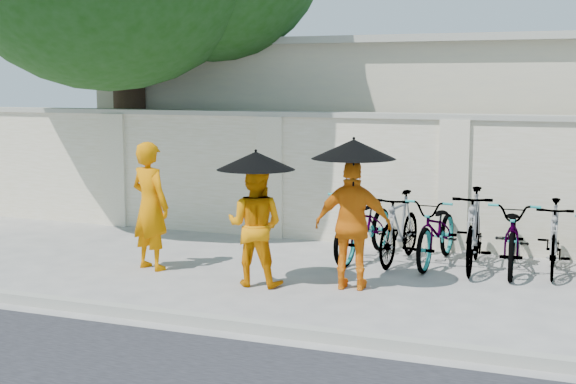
% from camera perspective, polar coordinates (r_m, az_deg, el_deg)
% --- Properties ---
extents(ground, '(80.00, 80.00, 0.00)m').
position_cam_1_polar(ground, '(10.21, -2.70, -6.71)').
color(ground, '#AFA9A2').
extents(kerb, '(40.00, 0.16, 0.12)m').
position_cam_1_polar(kerb, '(8.73, -7.32, -8.90)').
color(kerb, '#9F9F92').
rests_on(kerb, ground).
extents(compound_wall, '(20.00, 0.30, 2.00)m').
position_cam_1_polar(compound_wall, '(12.68, 7.36, 0.71)').
color(compound_wall, white).
rests_on(compound_wall, ground).
extents(building_behind, '(14.00, 6.00, 3.20)m').
position_cam_1_polar(building_behind, '(16.17, 14.17, 4.21)').
color(building_behind, '#B2AC97').
rests_on(building_behind, ground).
extents(monk_left, '(0.74, 0.59, 1.76)m').
position_cam_1_polar(monk_left, '(11.12, -9.78, -0.98)').
color(monk_left, orange).
rests_on(monk_left, ground).
extents(monk_center, '(0.77, 0.62, 1.53)m').
position_cam_1_polar(monk_center, '(10.12, -2.35, -2.40)').
color(monk_center, orange).
rests_on(monk_center, ground).
extents(parasol_center, '(0.98, 0.98, 0.84)m').
position_cam_1_polar(parasol_center, '(9.91, -2.30, 2.24)').
color(parasol_center, black).
rests_on(parasol_center, ground).
extents(monk_right, '(0.99, 0.53, 1.61)m').
position_cam_1_polar(monk_right, '(9.93, 4.65, -2.37)').
color(monk_right, orange).
rests_on(monk_right, ground).
extents(parasol_right, '(1.03, 1.03, 0.96)m').
position_cam_1_polar(parasol_right, '(9.73, 4.69, 3.06)').
color(parasol_right, black).
rests_on(parasol_right, ground).
extents(bike_0, '(0.92, 2.02, 1.02)m').
position_cam_1_polar(bike_0, '(11.67, 5.49, -2.32)').
color(bike_0, '#9A9A9A').
rests_on(bike_0, ground).
extents(bike_1, '(0.60, 1.72, 1.01)m').
position_cam_1_polar(bike_1, '(11.50, 7.93, -2.53)').
color(bike_1, '#9A9A9A').
rests_on(bike_1, ground).
extents(bike_2, '(0.76, 1.89, 0.98)m').
position_cam_1_polar(bike_2, '(11.49, 10.57, -2.69)').
color(bike_2, '#9A9A9A').
rests_on(bike_2, ground).
extents(bike_3, '(0.65, 1.88, 1.11)m').
position_cam_1_polar(bike_3, '(11.28, 13.07, -2.62)').
color(bike_3, '#9A9A9A').
rests_on(bike_3, ground).
extents(bike_4, '(0.83, 1.95, 1.00)m').
position_cam_1_polar(bike_4, '(11.32, 15.75, -2.96)').
color(bike_4, '#9A9A9A').
rests_on(bike_4, ground).
extents(bike_5, '(0.52, 1.66, 0.99)m').
position_cam_1_polar(bike_5, '(11.33, 18.40, -3.08)').
color(bike_5, '#9A9A9A').
rests_on(bike_5, ground).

